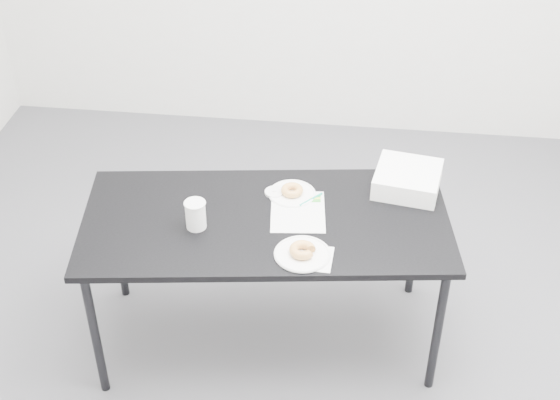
# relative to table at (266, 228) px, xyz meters

# --- Properties ---
(floor) EXTENTS (4.00, 4.00, 0.00)m
(floor) POSITION_rel_table_xyz_m (-0.06, 0.02, -0.67)
(floor) COLOR #46454A
(floor) RESTS_ON ground
(table) EXTENTS (1.66, 0.94, 0.72)m
(table) POSITION_rel_table_xyz_m (0.00, 0.00, 0.00)
(table) COLOR black
(table) RESTS_ON floor
(scorecard) EXTENTS (0.26, 0.32, 0.00)m
(scorecard) POSITION_rel_table_xyz_m (0.13, 0.06, 0.06)
(scorecard) COLOR white
(scorecard) RESTS_ON table
(logo_patch) EXTENTS (0.05, 0.05, 0.00)m
(logo_patch) POSITION_rel_table_xyz_m (0.20, 0.16, 0.06)
(logo_patch) COLOR green
(logo_patch) RESTS_ON scorecard
(pen) EXTENTS (0.10, 0.11, 0.01)m
(pen) POSITION_rel_table_xyz_m (0.18, 0.15, 0.06)
(pen) COLOR #0E9A79
(pen) RESTS_ON scorecard
(napkin) EXTENTS (0.17, 0.17, 0.00)m
(napkin) POSITION_rel_table_xyz_m (0.22, -0.24, 0.06)
(napkin) COLOR white
(napkin) RESTS_ON table
(plate_near) EXTENTS (0.23, 0.23, 0.01)m
(plate_near) POSITION_rel_table_xyz_m (0.18, -0.22, 0.06)
(plate_near) COLOR white
(plate_near) RESTS_ON napkin
(donut_near) EXTENTS (0.13, 0.13, 0.04)m
(donut_near) POSITION_rel_table_xyz_m (0.18, -0.22, 0.08)
(donut_near) COLOR gold
(donut_near) RESTS_ON plate_near
(plate_far) EXTENTS (0.21, 0.21, 0.01)m
(plate_far) POSITION_rel_table_xyz_m (0.09, 0.19, 0.06)
(plate_far) COLOR white
(plate_far) RESTS_ON table
(donut_far) EXTENTS (0.10, 0.10, 0.03)m
(donut_far) POSITION_rel_table_xyz_m (0.09, 0.19, 0.08)
(donut_far) COLOR gold
(donut_far) RESTS_ON plate_far
(coffee_cup) EXTENTS (0.09, 0.09, 0.13)m
(coffee_cup) POSITION_rel_table_xyz_m (-0.28, -0.09, 0.12)
(coffee_cup) COLOR white
(coffee_cup) RESTS_ON table
(cup_lid) EXTENTS (0.09, 0.09, 0.01)m
(cup_lid) POSITION_rel_table_xyz_m (0.01, 0.19, 0.06)
(cup_lid) COLOR white
(cup_lid) RESTS_ON table
(bakery_box) EXTENTS (0.33, 0.33, 0.09)m
(bakery_box) POSITION_rel_table_xyz_m (0.60, 0.30, 0.10)
(bakery_box) COLOR white
(bakery_box) RESTS_ON table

